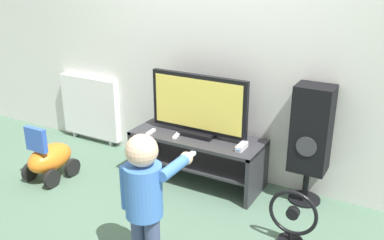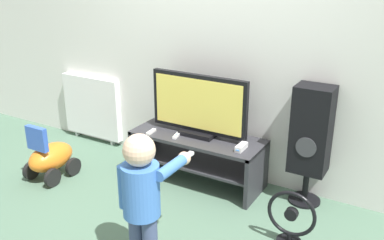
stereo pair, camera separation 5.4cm
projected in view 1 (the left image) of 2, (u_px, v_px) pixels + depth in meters
name	position (u px, v px, depth m)	size (l,w,h in m)	color
ground_plane	(184.00, 192.00, 3.87)	(16.00, 16.00, 0.00)	#4C6B56
wall_back	(215.00, 38.00, 3.87)	(10.00, 0.06, 2.60)	silver
tv_stand	(197.00, 151.00, 3.96)	(1.23, 0.48, 0.46)	#2D2D33
television	(198.00, 106.00, 3.82)	(0.94, 0.20, 0.57)	black
game_console	(242.00, 147.00, 3.62)	(0.06, 0.16, 0.05)	white
remote_primary	(151.00, 132.00, 3.96)	(0.04, 0.13, 0.03)	white
remote_secondary	(177.00, 136.00, 3.88)	(0.06, 0.13, 0.03)	white
child	(145.00, 191.00, 2.75)	(0.37, 0.53, 0.97)	#3F4C72
speaker_tower	(311.00, 132.00, 3.51)	(0.31, 0.27, 1.04)	black
floor_fan	(292.00, 220.00, 3.09)	(0.36, 0.18, 0.45)	black
ride_on_toy	(49.00, 158.00, 4.04)	(0.33, 0.48, 0.56)	orange
radiator	(90.00, 107.00, 4.82)	(0.77, 0.08, 0.75)	white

